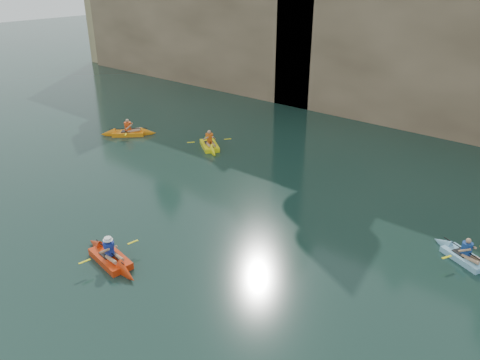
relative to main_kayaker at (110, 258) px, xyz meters
The scene contains 10 objects.
ground 2.11m from the main_kayaker, 14.34° to the right, with size 160.00×160.00×0.00m, color black.
cliff 30.12m from the main_kayaker, 86.05° to the left, with size 70.00×16.00×12.00m, color tan.
cliff_slab_west 28.92m from the main_kayaker, 129.14° to the left, with size 26.00×2.40×10.56m, color #9D7F5F.
cliff_slab_center 23.12m from the main_kayaker, 79.65° to the left, with size 24.00×2.40×11.40m, color #9D7F5F.
sea_cave_west 26.79m from the main_kayaker, 126.69° to the left, with size 4.50×1.00×4.00m, color black.
sea_cave_center 21.57m from the main_kayaker, 95.24° to the left, with size 3.50×1.00×3.20m, color black.
main_kayaker is the anchor object (origin of this frame).
kayaker_orange 13.83m from the main_kayaker, 139.51° to the left, with size 2.98×2.95×1.30m.
kayaker_ltblue_near 12.74m from the main_kayaker, 40.29° to the left, with size 2.90×2.07×1.14m.
kayaker_yellow 11.82m from the main_kayaker, 115.80° to the left, with size 3.09×2.52×1.32m.
Camera 1 is at (10.51, -7.24, 9.74)m, focal length 35.00 mm.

